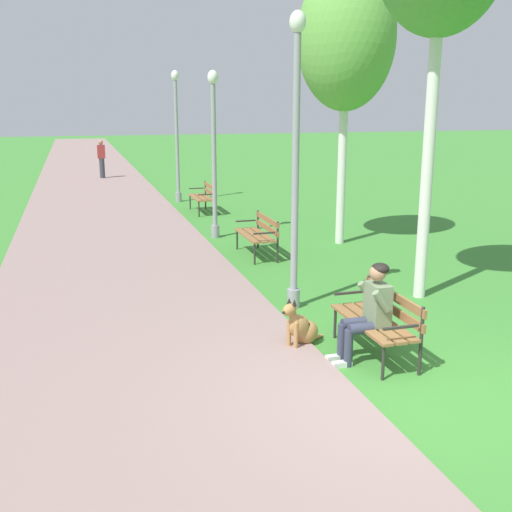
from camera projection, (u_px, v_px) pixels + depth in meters
name	position (u px, v px, depth m)	size (l,w,h in m)	color
ground_plane	(402.00, 400.00, 6.65)	(120.00, 120.00, 0.00)	#3D8433
paved_path	(90.00, 173.00, 28.27)	(4.38, 60.00, 0.04)	gray
park_bench_near	(380.00, 317.00, 7.72)	(0.55, 1.50, 0.85)	olive
park_bench_mid	(259.00, 232.00, 12.85)	(0.55, 1.50, 0.85)	olive
park_bench_far	(204.00, 195.00, 18.03)	(0.55, 1.50, 0.85)	olive
person_seated_on_near_bench	(370.00, 308.00, 7.52)	(0.74, 0.49, 1.25)	#33384C
dog_shepherd	(301.00, 327.00, 8.07)	(0.76, 0.50, 0.71)	#B27F47
lamp_post_near	(296.00, 162.00, 9.13)	(0.24, 0.24, 4.41)	gray
lamp_post_mid	(214.00, 153.00, 14.25)	(0.24, 0.24, 3.87)	gray
lamp_post_far	(177.00, 135.00, 19.65)	(0.24, 0.24, 4.16)	gray
birch_tree_third	(346.00, 38.00, 13.08)	(2.08, 2.26, 6.07)	silver
pedestrian_distant	(102.00, 159.00, 26.09)	(0.32, 0.22, 1.65)	#383842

